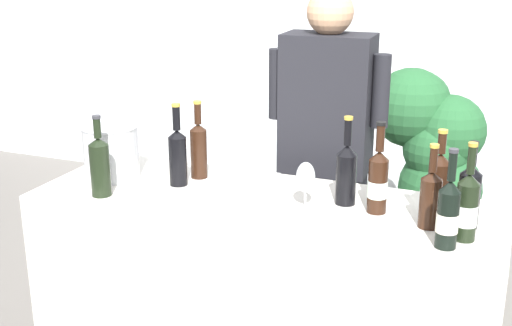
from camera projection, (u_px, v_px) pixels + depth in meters
wall_back at (395, 19)px, 4.79m from camera, size 8.00×0.10×2.80m
counter at (263, 304)px, 2.78m from camera, size 1.85×0.66×0.93m
wine_bottle_0 at (448, 214)px, 2.19m from camera, size 0.07×0.07×0.34m
wine_bottle_1 at (346, 172)px, 2.56m from camera, size 0.08×0.08×0.35m
wine_bottle_2 at (199, 148)px, 2.86m from camera, size 0.07×0.07×0.34m
wine_bottle_3 at (438, 185)px, 2.44m from camera, size 0.08×0.08×0.33m
wine_bottle_4 at (469, 195)px, 2.34m from camera, size 0.08×0.08×0.32m
wine_bottle_5 at (467, 207)px, 2.24m from camera, size 0.08×0.08×0.34m
wine_bottle_6 at (100, 165)px, 2.65m from camera, size 0.08×0.08×0.33m
wine_bottle_7 at (378, 181)px, 2.48m from camera, size 0.08×0.08×0.35m
wine_bottle_8 at (178, 154)px, 2.77m from camera, size 0.08×0.08×0.35m
wine_bottle_9 at (430, 197)px, 2.35m from camera, size 0.08×0.08×0.31m
wine_glass at (306, 179)px, 2.51m from camera, size 0.07×0.07×0.19m
ice_bucket at (111, 151)px, 2.87m from camera, size 0.24×0.24×0.23m
person_server at (325, 175)px, 3.21m from camera, size 0.57×0.25×1.72m
potted_shrub at (430, 153)px, 3.72m from camera, size 0.65×0.58×1.27m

